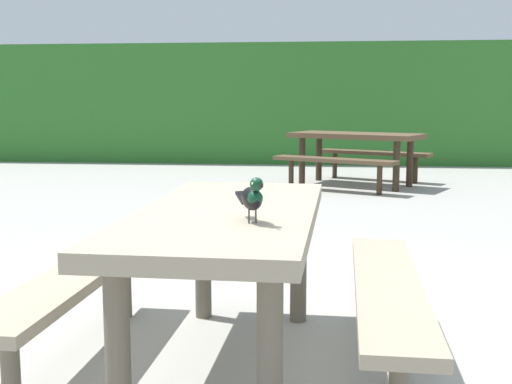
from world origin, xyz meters
name	(u,v)px	position (x,y,z in m)	size (l,w,h in m)	color
ground_plane	(244,368)	(0.00, 0.00, 0.00)	(60.00, 60.00, 0.00)	#A3A099
hedge_wall	(310,104)	(0.00, 10.51, 1.12)	(28.00, 2.31, 2.24)	#2D6B28
picnic_table_foreground	(228,250)	(-0.07, -0.02, 0.56)	(1.72, 1.82, 0.74)	gray
bird_grackle	(253,197)	(0.08, -0.35, 0.84)	(0.15, 0.27, 0.18)	black
picnic_table_mid_left	(355,146)	(0.75, 6.51, 0.56)	(2.27, 2.26, 0.74)	brown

